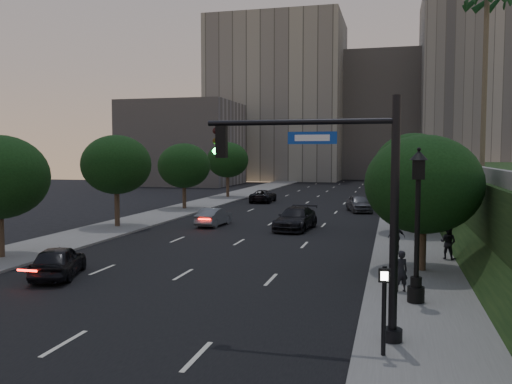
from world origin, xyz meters
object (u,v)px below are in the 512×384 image
(sedan_near_left, at_px, (59,261))
(sedan_near_right, at_px, (296,219))
(pedestrian_a, at_px, (401,271))
(pedestrian_b, at_px, (448,242))
(street_lamp, at_px, (417,232))
(pedestrian_c, at_px, (397,237))
(sedan_far_right, at_px, (359,203))
(sedan_mid_left, at_px, (214,217))
(sedan_far_left, at_px, (263,196))
(traffic_signal_mast, at_px, (354,215))

(sedan_near_left, height_order, sedan_near_right, sedan_near_right)
(pedestrian_a, bearing_deg, pedestrian_b, -130.45)
(sedan_near_right, xyz_separation_m, pedestrian_b, (9.32, -9.24, 0.19))
(street_lamp, distance_m, sedan_near_left, 15.07)
(pedestrian_b, distance_m, pedestrian_c, 2.94)
(sedan_far_right, distance_m, pedestrian_b, 22.88)
(street_lamp, xyz_separation_m, sedan_far_right, (-3.83, 30.69, -1.85))
(pedestrian_a, xyz_separation_m, pedestrian_b, (2.38, 7.16, 0.04))
(sedan_mid_left, distance_m, sedan_far_left, 19.57)
(sedan_mid_left, xyz_separation_m, sedan_near_right, (6.26, -0.57, 0.11))
(sedan_near_right, xyz_separation_m, pedestrian_a, (6.94, -16.40, 0.15))
(sedan_near_left, distance_m, sedan_far_left, 37.08)
(sedan_mid_left, xyz_separation_m, pedestrian_c, (13.11, -8.23, 0.23))
(pedestrian_b, bearing_deg, sedan_near_right, -17.17)
(sedan_far_left, height_order, sedan_near_right, sedan_near_right)
(street_lamp, relative_size, pedestrian_c, 3.69)
(sedan_far_right, bearing_deg, street_lamp, -97.76)
(sedan_mid_left, bearing_deg, pedestrian_b, 151.54)
(street_lamp, bearing_deg, pedestrian_c, 93.46)
(traffic_signal_mast, height_order, pedestrian_b, traffic_signal_mast)
(street_lamp, xyz_separation_m, sedan_far_left, (-14.61, 37.90, -1.95))
(sedan_mid_left, relative_size, pedestrian_a, 2.61)
(traffic_signal_mast, distance_m, pedestrian_a, 6.45)
(pedestrian_b, bearing_deg, sedan_near_left, 52.27)
(sedan_mid_left, height_order, sedan_far_right, sedan_far_right)
(sedan_far_right, bearing_deg, traffic_signal_mast, -101.71)
(traffic_signal_mast, xyz_separation_m, sedan_far_right, (-1.93, 35.00, -2.89))
(pedestrian_a, height_order, pedestrian_c, pedestrian_a)
(traffic_signal_mast, bearing_deg, sedan_far_left, 106.76)
(street_lamp, bearing_deg, sedan_far_left, 111.08)
(sedan_near_right, bearing_deg, sedan_far_left, 114.86)
(sedan_near_left, relative_size, sedan_near_right, 0.76)
(street_lamp, height_order, sedan_mid_left, street_lamp)
(sedan_far_left, bearing_deg, sedan_near_left, 88.45)
(sedan_far_left, relative_size, sedan_far_right, 1.07)
(sedan_near_left, distance_m, pedestrian_a, 14.43)
(traffic_signal_mast, relative_size, pedestrian_c, 4.59)
(street_lamp, relative_size, sedan_near_right, 1.03)
(sedan_near_right, relative_size, sedan_far_right, 1.19)
(traffic_signal_mast, bearing_deg, sedan_near_left, 158.55)
(street_lamp, bearing_deg, sedan_near_left, 176.87)
(pedestrian_a, bearing_deg, sedan_near_right, -89.14)
(sedan_near_right, relative_size, pedestrian_c, 3.58)
(sedan_far_left, height_order, pedestrian_a, pedestrian_a)
(sedan_mid_left, xyz_separation_m, sedan_far_left, (-0.89, 19.55, 0.00))
(sedan_near_left, distance_m, pedestrian_b, 18.48)
(street_lamp, xyz_separation_m, sedan_near_right, (-7.46, 17.78, -1.84))
(pedestrian_a, bearing_deg, sedan_mid_left, -74.20)
(street_lamp, height_order, pedestrian_a, street_lamp)
(sedan_mid_left, xyz_separation_m, pedestrian_b, (15.58, -9.82, 0.30))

